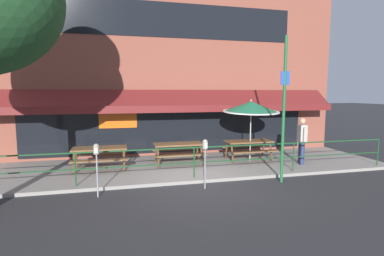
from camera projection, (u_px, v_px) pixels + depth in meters
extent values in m
plane|color=#2D2D30|center=(197.00, 184.00, 9.01)|extent=(120.00, 120.00, 0.00)
cube|color=gray|center=(183.00, 166.00, 10.93)|extent=(15.00, 4.00, 0.10)
cube|color=brown|center=(171.00, 64.00, 12.64)|extent=(15.00, 0.50, 7.87)
cube|color=black|center=(172.00, 20.00, 12.19)|extent=(10.50, 0.02, 1.40)
cube|color=black|center=(173.00, 125.00, 12.69)|extent=(12.00, 0.02, 2.30)
cube|color=orange|center=(118.00, 119.00, 12.11)|extent=(1.50, 0.02, 0.70)
cube|color=maroon|center=(175.00, 98.00, 12.04)|extent=(13.80, 0.92, 0.70)
cube|color=maroon|center=(177.00, 109.00, 11.60)|extent=(13.80, 0.08, 0.28)
cube|color=black|center=(263.00, 108.00, 13.47)|extent=(0.04, 0.28, 0.04)
cube|color=black|center=(265.00, 112.00, 13.36)|extent=(0.18, 0.18, 0.28)
cube|color=beige|center=(265.00, 112.00, 13.36)|extent=(0.13, 0.19, 0.20)
cylinder|color=#194723|center=(75.00, 170.00, 8.41)|extent=(0.04, 0.04, 0.95)
cylinder|color=#194723|center=(194.00, 163.00, 9.23)|extent=(0.04, 0.04, 0.95)
cylinder|color=#194723|center=(293.00, 157.00, 10.05)|extent=(0.04, 0.04, 0.95)
cylinder|color=#194723|center=(378.00, 152.00, 10.87)|extent=(0.04, 0.04, 0.95)
cube|color=#194723|center=(194.00, 148.00, 9.17)|extent=(13.80, 0.04, 0.04)
cube|color=#194723|center=(194.00, 163.00, 9.23)|extent=(13.80, 0.03, 0.03)
cube|color=brown|center=(100.00, 148.00, 10.20)|extent=(1.80, 0.80, 0.05)
cube|color=brown|center=(99.00, 161.00, 9.68)|extent=(1.80, 0.26, 0.04)
cube|color=brown|center=(101.00, 154.00, 10.80)|extent=(1.80, 0.26, 0.04)
cylinder|color=brown|center=(124.00, 160.00, 10.13)|extent=(0.07, 0.30, 0.73)
cylinder|color=brown|center=(124.00, 156.00, 10.74)|extent=(0.07, 0.30, 0.73)
cylinder|color=brown|center=(74.00, 162.00, 9.75)|extent=(0.07, 0.30, 0.73)
cylinder|color=brown|center=(76.00, 158.00, 10.36)|extent=(0.07, 0.30, 0.73)
cube|color=brown|center=(179.00, 144.00, 11.04)|extent=(1.80, 0.80, 0.05)
cube|color=brown|center=(182.00, 155.00, 10.51)|extent=(1.80, 0.26, 0.04)
cube|color=brown|center=(176.00, 149.00, 11.63)|extent=(1.80, 0.26, 0.04)
cylinder|color=brown|center=(202.00, 155.00, 10.96)|extent=(0.07, 0.30, 0.73)
cylinder|color=brown|center=(197.00, 151.00, 11.58)|extent=(0.07, 0.30, 0.73)
cylinder|color=brown|center=(158.00, 157.00, 10.58)|extent=(0.07, 0.30, 0.73)
cylinder|color=brown|center=(156.00, 153.00, 11.20)|extent=(0.07, 0.30, 0.73)
cube|color=brown|center=(249.00, 141.00, 11.67)|extent=(1.80, 0.80, 0.05)
cube|color=brown|center=(255.00, 152.00, 11.15)|extent=(1.80, 0.26, 0.04)
cube|color=brown|center=(243.00, 146.00, 12.26)|extent=(1.80, 0.26, 0.04)
cylinder|color=brown|center=(271.00, 151.00, 11.60)|extent=(0.07, 0.30, 0.73)
cylinder|color=brown|center=(263.00, 148.00, 12.21)|extent=(0.07, 0.30, 0.73)
cylinder|color=brown|center=(232.00, 153.00, 11.22)|extent=(0.07, 0.30, 0.73)
cylinder|color=brown|center=(226.00, 150.00, 11.83)|extent=(0.07, 0.30, 0.73)
cylinder|color=#B7B2A8|center=(250.00, 131.00, 11.49)|extent=(0.04, 0.04, 2.30)
cone|color=#1E6B47|center=(251.00, 107.00, 11.38)|extent=(2.10, 2.12, 0.49)
cylinder|color=white|center=(251.00, 112.00, 11.40)|extent=(2.14, 2.14, 0.14)
sphere|color=#B7B2A8|center=(251.00, 100.00, 11.35)|extent=(0.07, 0.07, 0.07)
cylinder|color=navy|center=(300.00, 152.00, 11.13)|extent=(0.15, 0.15, 0.86)
cylinder|color=navy|center=(302.00, 153.00, 10.93)|extent=(0.15, 0.15, 0.86)
cube|color=#B2ADA3|center=(302.00, 133.00, 10.94)|extent=(0.32, 0.44, 0.60)
cylinder|color=#B2ADA3|center=(299.00, 133.00, 11.20)|extent=(0.10, 0.10, 0.54)
cylinder|color=#B2ADA3|center=(305.00, 135.00, 10.69)|extent=(0.10, 0.10, 0.54)
sphere|color=tan|center=(303.00, 121.00, 10.89)|extent=(0.22, 0.22, 0.22)
cylinder|color=gray|center=(97.00, 176.00, 7.79)|extent=(0.04, 0.04, 1.15)
cylinder|color=gray|center=(96.00, 150.00, 7.71)|extent=(0.15, 0.15, 0.20)
sphere|color=gray|center=(96.00, 146.00, 7.70)|extent=(0.14, 0.14, 0.14)
cube|color=silver|center=(96.00, 150.00, 7.63)|extent=(0.08, 0.01, 0.13)
cylinder|color=gray|center=(205.00, 169.00, 8.47)|extent=(0.04, 0.04, 1.15)
cylinder|color=gray|center=(205.00, 145.00, 8.39)|extent=(0.15, 0.15, 0.20)
sphere|color=gray|center=(205.00, 142.00, 8.38)|extent=(0.14, 0.14, 0.14)
cube|color=silver|center=(206.00, 146.00, 8.31)|extent=(0.08, 0.01, 0.13)
cylinder|color=#1E6033|center=(284.00, 111.00, 8.93)|extent=(0.09, 0.09, 4.38)
cube|color=blue|center=(285.00, 78.00, 8.79)|extent=(0.28, 0.02, 0.40)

